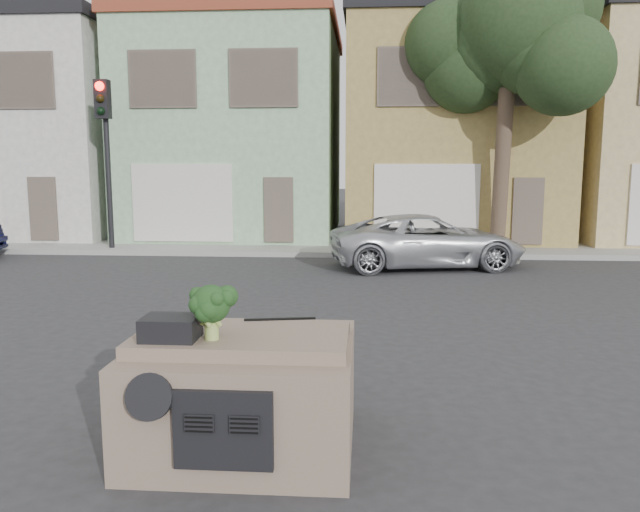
# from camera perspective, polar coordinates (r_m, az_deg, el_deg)

# --- Properties ---
(ground_plane) EXTENTS (120.00, 120.00, 0.00)m
(ground_plane) POSITION_cam_1_polar(r_m,az_deg,el_deg) (8.99, -3.13, -8.66)
(ground_plane) COLOR #303033
(ground_plane) RESTS_ON ground
(sidewalk) EXTENTS (40.00, 3.00, 0.15)m
(sidewalk) POSITION_cam_1_polar(r_m,az_deg,el_deg) (19.23, 0.80, 0.73)
(sidewalk) COLOR gray
(sidewalk) RESTS_ON ground
(townhouse_white) EXTENTS (7.20, 8.20, 7.55)m
(townhouse_white) POSITION_cam_1_polar(r_m,az_deg,el_deg) (26.04, -23.98, 10.17)
(townhouse_white) COLOR beige
(townhouse_white) RESTS_ON ground
(townhouse_mint) EXTENTS (7.20, 8.20, 7.55)m
(townhouse_mint) POSITION_cam_1_polar(r_m,az_deg,el_deg) (23.51, -7.31, 11.09)
(townhouse_mint) COLOR #90B88D
(townhouse_mint) RESTS_ON ground
(townhouse_tan) EXTENTS (7.20, 8.20, 7.55)m
(townhouse_tan) POSITION_cam_1_polar(r_m,az_deg,el_deg) (23.24, 11.49, 11.02)
(townhouse_tan) COLOR #9D8547
(townhouse_tan) RESTS_ON ground
(silver_pickup) EXTENTS (5.27, 3.16, 1.37)m
(silver_pickup) POSITION_cam_1_polar(r_m,az_deg,el_deg) (16.34, 9.72, -1.02)
(silver_pickup) COLOR silver
(silver_pickup) RESTS_ON ground
(traffic_signal) EXTENTS (0.40, 0.40, 5.10)m
(traffic_signal) POSITION_cam_1_polar(r_m,az_deg,el_deg) (19.56, -18.92, 7.68)
(traffic_signal) COLOR black
(traffic_signal) RESTS_ON ground
(tree_near) EXTENTS (4.40, 4.00, 8.50)m
(tree_near) POSITION_cam_1_polar(r_m,az_deg,el_deg) (18.81, 16.50, 12.97)
(tree_near) COLOR #22371B
(tree_near) RESTS_ON ground
(car_dashboard) EXTENTS (2.00, 1.80, 1.12)m
(car_dashboard) POSITION_cam_1_polar(r_m,az_deg,el_deg) (6.01, -6.84, -11.87)
(car_dashboard) COLOR #7B6757
(car_dashboard) RESTS_ON ground
(instrument_hump) EXTENTS (0.48, 0.38, 0.20)m
(instrument_hump) POSITION_cam_1_polar(r_m,az_deg,el_deg) (5.62, -13.49, -6.40)
(instrument_hump) COLOR black
(instrument_hump) RESTS_ON car_dashboard
(wiper_arm) EXTENTS (0.69, 0.15, 0.02)m
(wiper_arm) POSITION_cam_1_polar(r_m,az_deg,el_deg) (6.15, -3.68, -5.77)
(wiper_arm) COLOR black
(wiper_arm) RESTS_ON car_dashboard
(broccoli) EXTENTS (0.57, 0.57, 0.50)m
(broccoli) POSITION_cam_1_polar(r_m,az_deg,el_deg) (5.51, -9.92, -5.03)
(broccoli) COLOR #183415
(broccoli) RESTS_ON car_dashboard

